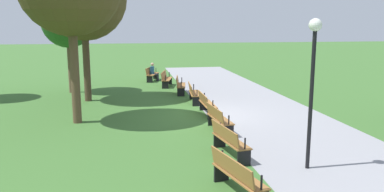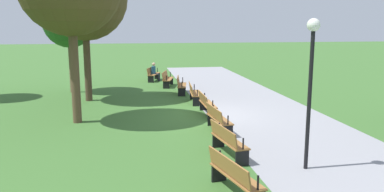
{
  "view_description": "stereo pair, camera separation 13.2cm",
  "coord_description": "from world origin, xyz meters",
  "px_view_note": "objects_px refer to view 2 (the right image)",
  "views": [
    {
      "loc": [
        15.15,
        -3.21,
        3.67
      ],
      "look_at": [
        0.0,
        -0.66,
        0.8
      ],
      "focal_mm": 36.18,
      "sensor_mm": 36.0,
      "label": 1
    },
    {
      "loc": [
        15.17,
        -3.08,
        3.67
      ],
      "look_at": [
        0.0,
        -0.66,
        0.8
      ],
      "focal_mm": 36.18,
      "sensor_mm": 36.0,
      "label": 2
    }
  ],
  "objects_px": {
    "bench_7": "(234,175)",
    "lamp_post": "(311,65)",
    "bench_1": "(167,78)",
    "bench_3": "(194,93)",
    "tree_2": "(69,22)",
    "bench_0": "(153,74)",
    "bench_5": "(218,118)",
    "bench_2": "(181,85)",
    "bench_4": "(206,103)",
    "bench_6": "(227,140)",
    "person_seated": "(155,71)"
  },
  "relations": [
    {
      "from": "bench_7",
      "to": "lamp_post",
      "type": "height_order",
      "value": "lamp_post"
    },
    {
      "from": "bench_1",
      "to": "bench_3",
      "type": "relative_size",
      "value": 1.02
    },
    {
      "from": "tree_2",
      "to": "bench_3",
      "type": "bearing_deg",
      "value": 57.85
    },
    {
      "from": "bench_0",
      "to": "bench_5",
      "type": "relative_size",
      "value": 1.02
    },
    {
      "from": "bench_2",
      "to": "bench_4",
      "type": "distance_m",
      "value": 5.08
    },
    {
      "from": "bench_2",
      "to": "bench_6",
      "type": "height_order",
      "value": "same"
    },
    {
      "from": "bench_7",
      "to": "lamp_post",
      "type": "xyz_separation_m",
      "value": [
        -1.26,
        2.26,
        2.2
      ]
    },
    {
      "from": "tree_2",
      "to": "person_seated",
      "type": "bearing_deg",
      "value": 127.17
    },
    {
      "from": "lamp_post",
      "to": "bench_3",
      "type": "bearing_deg",
      "value": -170.54
    },
    {
      "from": "bench_6",
      "to": "bench_3",
      "type": "bearing_deg",
      "value": 168.74
    },
    {
      "from": "bench_5",
      "to": "bench_6",
      "type": "bearing_deg",
      "value": -11.24
    },
    {
      "from": "bench_4",
      "to": "bench_0",
      "type": "bearing_deg",
      "value": -171.02
    },
    {
      "from": "lamp_post",
      "to": "bench_6",
      "type": "bearing_deg",
      "value": -124.86
    },
    {
      "from": "bench_7",
      "to": "person_seated",
      "type": "xyz_separation_m",
      "value": [
        -17.46,
        -0.57,
        0.16
      ]
    },
    {
      "from": "person_seated",
      "to": "tree_2",
      "type": "bearing_deg",
      "value": -34.8
    },
    {
      "from": "bench_4",
      "to": "bench_7",
      "type": "xyz_separation_m",
      "value": [
        7.55,
        -0.89,
        0.0
      ]
    },
    {
      "from": "bench_4",
      "to": "tree_2",
      "type": "distance_m",
      "value": 9.44
    },
    {
      "from": "bench_7",
      "to": "bench_1",
      "type": "bearing_deg",
      "value": 166.48
    },
    {
      "from": "bench_3",
      "to": "tree_2",
      "type": "height_order",
      "value": "tree_2"
    },
    {
      "from": "bench_2",
      "to": "tree_2",
      "type": "height_order",
      "value": "tree_2"
    },
    {
      "from": "bench_2",
      "to": "bench_3",
      "type": "bearing_deg",
      "value": 15.75
    },
    {
      "from": "lamp_post",
      "to": "person_seated",
      "type": "bearing_deg",
      "value": -170.09
    },
    {
      "from": "lamp_post",
      "to": "bench_0",
      "type": "bearing_deg",
      "value": -169.73
    },
    {
      "from": "bench_1",
      "to": "bench_7",
      "type": "distance_m",
      "value": 15.1
    },
    {
      "from": "bench_0",
      "to": "lamp_post",
      "type": "height_order",
      "value": "lamp_post"
    },
    {
      "from": "bench_2",
      "to": "tree_2",
      "type": "distance_m",
      "value": 6.76
    },
    {
      "from": "bench_7",
      "to": "tree_2",
      "type": "distance_m",
      "value": 15.22
    },
    {
      "from": "bench_2",
      "to": "tree_2",
      "type": "bearing_deg",
      "value": -93.55
    },
    {
      "from": "tree_2",
      "to": "lamp_post",
      "type": "height_order",
      "value": "tree_2"
    },
    {
      "from": "bench_2",
      "to": "bench_5",
      "type": "relative_size",
      "value": 1.01
    },
    {
      "from": "tree_2",
      "to": "bench_2",
      "type": "bearing_deg",
      "value": 77.43
    },
    {
      "from": "bench_4",
      "to": "lamp_post",
      "type": "distance_m",
      "value": 6.8
    },
    {
      "from": "bench_1",
      "to": "bench_6",
      "type": "relative_size",
      "value": 1.01
    },
    {
      "from": "bench_6",
      "to": "bench_4",
      "type": "bearing_deg",
      "value": 166.5
    },
    {
      "from": "bench_1",
      "to": "bench_5",
      "type": "height_order",
      "value": "same"
    },
    {
      "from": "bench_6",
      "to": "bench_7",
      "type": "height_order",
      "value": "same"
    },
    {
      "from": "bench_1",
      "to": "lamp_post",
      "type": "height_order",
      "value": "lamp_post"
    },
    {
      "from": "bench_5",
      "to": "bench_2",
      "type": "bearing_deg",
      "value": 177.74
    },
    {
      "from": "bench_7",
      "to": "tree_2",
      "type": "xyz_separation_m",
      "value": [
        -13.9,
        -5.26,
        3.3
      ]
    },
    {
      "from": "bench_6",
      "to": "bench_0",
      "type": "bearing_deg",
      "value": 175.47
    },
    {
      "from": "bench_1",
      "to": "bench_2",
      "type": "distance_m",
      "value": 2.54
    },
    {
      "from": "bench_6",
      "to": "lamp_post",
      "type": "xyz_separation_m",
      "value": [
        1.23,
        1.77,
        2.2
      ]
    },
    {
      "from": "person_seated",
      "to": "lamp_post",
      "type": "relative_size",
      "value": 0.31
    },
    {
      "from": "bench_2",
      "to": "bench_4",
      "type": "height_order",
      "value": "same"
    },
    {
      "from": "bench_5",
      "to": "lamp_post",
      "type": "distance_m",
      "value": 4.59
    },
    {
      "from": "bench_1",
      "to": "bench_0",
      "type": "bearing_deg",
      "value": -150.76
    },
    {
      "from": "bench_4",
      "to": "bench_2",
      "type": "bearing_deg",
      "value": -175.51
    },
    {
      "from": "bench_4",
      "to": "bench_5",
      "type": "xyz_separation_m",
      "value": [
        2.54,
        -0.1,
        0.0
      ]
    },
    {
      "from": "person_seated",
      "to": "bench_4",
      "type": "bearing_deg",
      "value": 26.41
    },
    {
      "from": "person_seated",
      "to": "lamp_post",
      "type": "height_order",
      "value": "lamp_post"
    }
  ]
}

